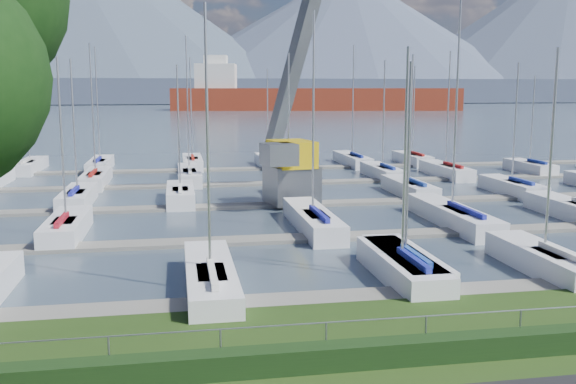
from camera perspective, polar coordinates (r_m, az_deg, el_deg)
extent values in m
cube|color=#3E4C5B|center=(277.08, -8.95, 7.48)|extent=(800.00, 540.00, 0.20)
cube|color=black|center=(18.80, 6.73, -14.12)|extent=(80.00, 0.70, 0.70)
cylinder|color=gray|center=(18.84, 6.42, -11.27)|extent=(80.00, 0.04, 0.04)
cube|color=#434C62|center=(346.95, -9.20, 8.87)|extent=(900.00, 80.00, 12.00)
cone|color=#414D5F|center=(426.50, -20.75, 15.40)|extent=(340.00, 340.00, 115.00)
cone|color=#48536A|center=(443.50, 5.30, 13.73)|extent=(300.00, 300.00, 85.00)
cone|color=#444E63|center=(523.38, 23.78, 13.14)|extent=(320.00, 320.00, 100.00)
cube|color=slate|center=(24.79, 2.42, -9.59)|extent=(90.00, 1.60, 0.25)
cube|color=slate|center=(34.25, -1.16, -4.26)|extent=(90.00, 1.60, 0.25)
cube|color=slate|center=(43.94, -3.15, -1.24)|extent=(90.00, 1.60, 0.25)
cube|color=slate|center=(53.75, -4.41, 0.68)|extent=(90.00, 1.60, 0.25)
cube|color=slate|center=(63.62, -5.29, 2.01)|extent=(90.00, 1.60, 0.25)
cube|color=#57595E|center=(44.24, 0.32, 0.71)|extent=(3.75, 3.75, 2.60)
cube|color=gold|center=(43.97, 0.32, 3.41)|extent=(3.19, 3.83, 1.80)
cube|color=#56595D|center=(48.71, 1.51, 14.59)|extent=(4.94, 10.84, 19.89)
cube|color=slate|center=(41.79, -0.81, 3.38)|extent=(2.38, 2.54, 1.40)
cube|color=maroon|center=(233.46, 2.48, 7.98)|extent=(103.57, 33.45, 10.00)
cube|color=silver|center=(233.94, -6.40, 9.77)|extent=(15.98, 15.98, 12.00)
cube|color=silver|center=(234.11, -6.43, 11.48)|extent=(9.13, 9.13, 4.00)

